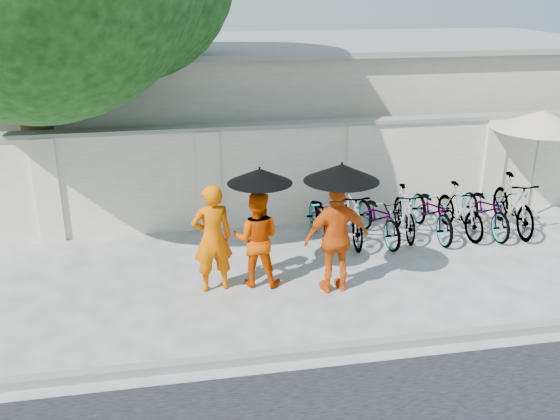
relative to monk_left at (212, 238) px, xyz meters
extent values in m
plane|color=silver|center=(1.15, -0.47, -0.88)|extent=(80.00, 80.00, 0.00)
cube|color=gray|center=(1.15, -2.17, -0.82)|extent=(40.00, 0.16, 0.12)
cube|color=white|center=(2.15, 2.73, 0.12)|extent=(20.00, 0.30, 2.00)
cube|color=beige|center=(3.15, 6.53, 0.72)|extent=(14.00, 6.00, 3.20)
cylinder|color=#43311C|center=(-3.05, 3.43, 1.32)|extent=(0.60, 0.60, 4.40)
imported|color=#E56000|center=(0.00, 0.00, 0.00)|extent=(0.70, 0.52, 1.77)
imported|color=#D64000|center=(0.71, 0.05, -0.09)|extent=(0.91, 0.79, 1.59)
cylinder|color=black|center=(0.76, -0.03, 0.50)|extent=(0.02, 0.02, 0.97)
cone|color=black|center=(0.76, -0.03, 0.99)|extent=(1.02, 1.02, 0.23)
imported|color=#E1530E|center=(1.91, -0.39, 0.01)|extent=(1.09, 0.54, 1.79)
cylinder|color=black|center=(1.93, -0.47, 0.62)|extent=(0.02, 0.02, 0.98)
cone|color=black|center=(1.93, -0.47, 1.11)|extent=(1.15, 1.15, 0.26)
cylinder|color=gray|center=(6.79, 2.04, -0.84)|extent=(0.43, 0.43, 0.09)
cylinder|color=#9F9FA0|center=(6.79, 2.04, 0.13)|extent=(0.06, 0.06, 2.04)
cone|color=beige|center=(6.79, 2.04, 1.19)|extent=(2.25, 2.25, 0.39)
imported|color=#9F9FA0|center=(2.18, 1.52, -0.40)|extent=(0.65, 1.85, 0.97)
imported|color=#9F9FA0|center=(2.73, 1.52, -0.36)|extent=(0.58, 1.77, 1.05)
imported|color=#9F9FA0|center=(3.28, 1.49, -0.42)|extent=(0.84, 1.83, 0.92)
imported|color=#9F9FA0|center=(3.83, 1.59, -0.40)|extent=(0.65, 1.64, 0.96)
imported|color=#9F9FA0|center=(4.38, 1.53, -0.39)|extent=(0.66, 1.87, 0.98)
imported|color=#9F9FA0|center=(4.94, 1.48, -0.39)|extent=(0.63, 1.68, 0.99)
imported|color=#9F9FA0|center=(5.49, 1.48, -0.41)|extent=(0.66, 1.82, 0.95)
imported|color=#9F9FA0|center=(6.04, 1.45, -0.33)|extent=(0.71, 1.89, 1.11)
camera|label=1|loc=(-0.63, -9.07, 3.77)|focal=40.00mm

